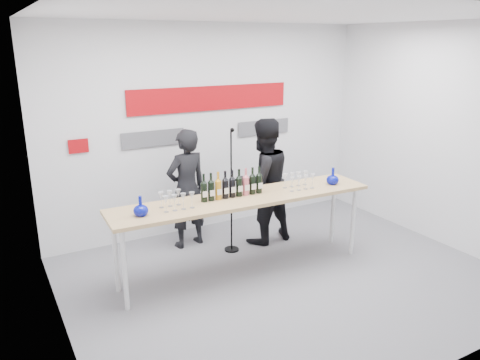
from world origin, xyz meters
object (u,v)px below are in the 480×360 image
object	(u,v)px
tasting_table	(244,203)
mic_stand	(232,215)
presenter_right	(263,182)
presenter_left	(187,189)

from	to	relation	value
tasting_table	mic_stand	size ratio (longest dim) A/B	1.92
tasting_table	presenter_right	world-z (taller)	presenter_right
presenter_left	mic_stand	bearing A→B (deg)	124.29
tasting_table	mic_stand	bearing A→B (deg)	78.36
tasting_table	presenter_right	distance (m)	0.97
presenter_left	mic_stand	size ratio (longest dim) A/B	0.97
presenter_left	mic_stand	xyz separation A→B (m)	(0.44, -0.46, -0.30)
tasting_table	presenter_left	bearing A→B (deg)	107.82
tasting_table	presenter_right	size ratio (longest dim) A/B	1.85
presenter_left	tasting_table	bearing A→B (deg)	95.99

